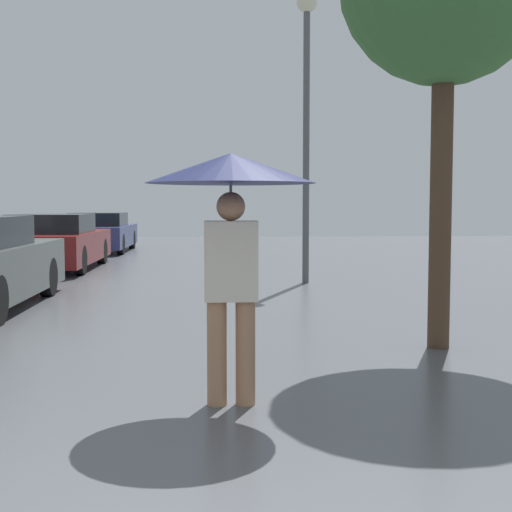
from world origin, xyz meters
name	(u,v)px	position (x,y,z in m)	size (l,w,h in m)	color
pedestrian	(231,195)	(0.28, 3.42, 1.50)	(1.20, 1.20, 1.79)	#9E7051
parked_car_third	(55,243)	(-3.34, 14.31, 0.58)	(1.79, 4.54, 1.22)	maroon
parked_car_farthest	(100,233)	(-3.28, 20.20, 0.56)	(1.76, 4.48, 1.18)	navy
street_lamp	(306,86)	(1.83, 11.27, 3.55)	(0.37, 0.37, 5.20)	#515456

